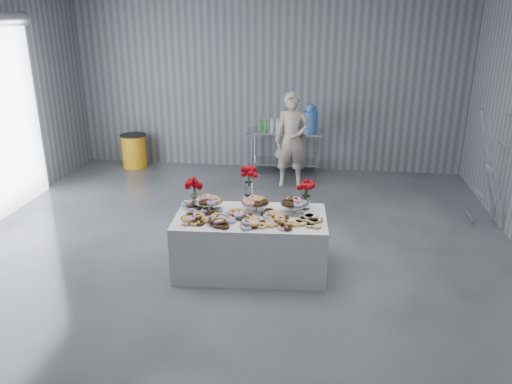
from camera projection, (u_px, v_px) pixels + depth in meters
ground at (226, 266)px, 6.61m from camera, size 9.00×9.00×0.00m
room_walls at (200, 61)px, 5.80m from camera, size 8.04×9.04×4.02m
display_table at (251, 243)px, 6.41m from camera, size 1.97×1.13×0.75m
prep_table at (285, 144)px, 10.15m from camera, size 1.50×0.60×0.90m
donut_mounds at (250, 214)px, 6.22m from camera, size 1.86×0.93×0.09m
cake_stand_left at (209, 200)px, 6.41m from camera, size 0.36×0.36×0.17m
cake_stand_mid at (255, 202)px, 6.37m from camera, size 0.36×0.36×0.17m
cake_stand_right at (294, 203)px, 6.34m from camera, size 0.36×0.36×0.17m
danish_pile at (311, 218)px, 6.07m from camera, size 0.48×0.48×0.11m
bouquet_left at (194, 186)px, 6.46m from camera, size 0.26×0.26×0.42m
bouquet_right at (306, 187)px, 6.41m from camera, size 0.26×0.26×0.42m
bouquet_center at (249, 179)px, 6.48m from camera, size 0.26×0.26×0.57m
water_jug at (310, 119)px, 9.90m from camera, size 0.28×0.28×0.55m
drink_bottles at (269, 124)px, 9.96m from camera, size 0.54×0.08×0.27m
person at (292, 140)px, 9.37m from camera, size 0.69×0.48×1.79m
trash_barrel at (134, 151)px, 10.67m from camera, size 0.55×0.55×0.70m
stepladder at (491, 169)px, 7.60m from camera, size 0.69×0.46×1.81m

